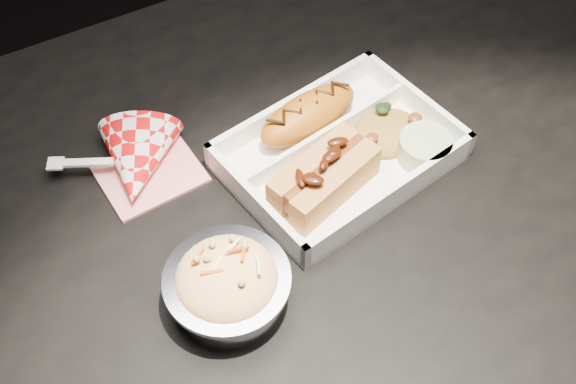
{
  "coord_description": "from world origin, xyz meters",
  "views": [
    {
      "loc": [
        -0.26,
        -0.41,
        1.39
      ],
      "look_at": [
        -0.04,
        -0.02,
        0.81
      ],
      "focal_mm": 45.0,
      "sensor_mm": 36.0,
      "label": 1
    }
  ],
  "objects_px": {
    "foil_coleslaw_cup": "(227,284)",
    "fried_pastry": "(308,115)",
    "dining_table": "(309,242)",
    "hotdog": "(324,175)",
    "food_tray": "(338,155)",
    "napkin_fork": "(137,163)"
  },
  "relations": [
    {
      "from": "food_tray",
      "to": "fried_pastry",
      "type": "height_order",
      "value": "fried_pastry"
    },
    {
      "from": "fried_pastry",
      "to": "hotdog",
      "type": "bearing_deg",
      "value": -109.71
    },
    {
      "from": "dining_table",
      "to": "foil_coleslaw_cup",
      "type": "distance_m",
      "value": 0.2
    },
    {
      "from": "fried_pastry",
      "to": "napkin_fork",
      "type": "relative_size",
      "value": 0.83
    },
    {
      "from": "food_tray",
      "to": "foil_coleslaw_cup",
      "type": "bearing_deg",
      "value": -161.18
    },
    {
      "from": "food_tray",
      "to": "foil_coleslaw_cup",
      "type": "height_order",
      "value": "foil_coleslaw_cup"
    },
    {
      "from": "dining_table",
      "to": "fried_pastry",
      "type": "height_order",
      "value": "fried_pastry"
    },
    {
      "from": "foil_coleslaw_cup",
      "to": "dining_table",
      "type": "bearing_deg",
      "value": 27.33
    },
    {
      "from": "foil_coleslaw_cup",
      "to": "napkin_fork",
      "type": "distance_m",
      "value": 0.2
    },
    {
      "from": "dining_table",
      "to": "hotdog",
      "type": "relative_size",
      "value": 8.89
    },
    {
      "from": "food_tray",
      "to": "foil_coleslaw_cup",
      "type": "distance_m",
      "value": 0.22
    },
    {
      "from": "fried_pastry",
      "to": "hotdog",
      "type": "relative_size",
      "value": 1.0
    },
    {
      "from": "hotdog",
      "to": "napkin_fork",
      "type": "bearing_deg",
      "value": 125.39
    },
    {
      "from": "fried_pastry",
      "to": "dining_table",
      "type": "bearing_deg",
      "value": -118.17
    },
    {
      "from": "food_tray",
      "to": "napkin_fork",
      "type": "distance_m",
      "value": 0.23
    },
    {
      "from": "dining_table",
      "to": "food_tray",
      "type": "bearing_deg",
      "value": 29.24
    },
    {
      "from": "fried_pastry",
      "to": "foil_coleslaw_cup",
      "type": "xyz_separation_m",
      "value": [
        -0.18,
        -0.16,
        0.0
      ]
    },
    {
      "from": "hotdog",
      "to": "foil_coleslaw_cup",
      "type": "distance_m",
      "value": 0.17
    },
    {
      "from": "dining_table",
      "to": "foil_coleslaw_cup",
      "type": "xyz_separation_m",
      "value": [
        -0.14,
        -0.07,
        0.12
      ]
    },
    {
      "from": "foil_coleslaw_cup",
      "to": "fried_pastry",
      "type": "bearing_deg",
      "value": 40.43
    },
    {
      "from": "fried_pastry",
      "to": "hotdog",
      "type": "height_order",
      "value": "hotdog"
    },
    {
      "from": "food_tray",
      "to": "hotdog",
      "type": "bearing_deg",
      "value": -149.23
    }
  ]
}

